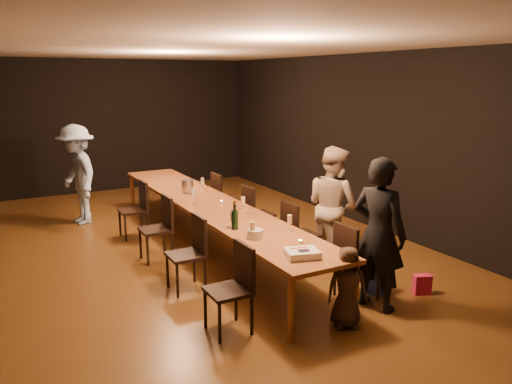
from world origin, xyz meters
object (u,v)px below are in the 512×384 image
man_blue (78,175)px  plate_stack (255,234)px  chair_right_1 (301,234)px  ice_bucket (187,186)px  chair_right_2 (259,214)px  champagne_bottle (235,215)px  chair_left_1 (186,254)px  woman_birthday (379,234)px  child (347,287)px  chair_left_0 (228,290)px  chair_left_3 (133,210)px  chair_right_0 (357,261)px  chair_left_2 (155,229)px  table (209,206)px  chair_right_3 (226,198)px  birthday_cake (302,253)px  woman_tan (333,206)px

man_blue → plate_stack: man_blue is taller
chair_right_1 → ice_bucket: bearing=-156.2°
chair_right_2 → champagne_bottle: 1.84m
chair_left_1 → woman_birthday: (1.73, -1.51, 0.41)m
child → champagne_bottle: 1.68m
chair_left_0 → plate_stack: (0.64, 0.58, 0.34)m
chair_left_3 → plate_stack: chair_left_3 is taller
chair_right_0 → champagne_bottle: champagne_bottle is taller
man_blue → champagne_bottle: 4.04m
chair_left_2 → child: 3.11m
chair_left_1 → woman_birthday: bearing=-131.1°
chair_right_0 → man_blue: bearing=-154.6°
table → chair_right_2: size_ratio=6.45×
table → chair_left_2: size_ratio=6.45×
chair_right_0 → chair_left_2: (-1.70, 2.40, 0.00)m
champagne_bottle → table: bearing=79.3°
chair_right_0 → man_blue: (-2.32, 4.87, 0.43)m
child → plate_stack: child is taller
chair_right_3 → plate_stack: size_ratio=4.96×
chair_left_3 → child: (1.15, -4.09, -0.02)m
chair_left_3 → plate_stack: size_ratio=4.96×
chair_right_1 → chair_left_0: (-1.70, -1.20, 0.00)m
chair_left_2 → child: size_ratio=1.06×
child → birthday_cake: size_ratio=2.19×
champagne_bottle → ice_bucket: champagne_bottle is taller
chair_left_1 → child: 2.05m
chair_right_1 → child: size_ratio=1.06×
woman_birthday → man_blue: size_ratio=0.98×
woman_birthday → plate_stack: 1.41m
chair_left_1 → chair_right_0: bearing=-125.2°
chair_right_0 → chair_right_1: 1.20m
table → child: 2.92m
chair_right_1 → child: 1.78m
woman_tan → plate_stack: 1.59m
champagne_bottle → chair_right_0: bearing=-42.4°
chair_left_3 → woman_birthday: size_ratio=0.53×
chair_left_0 → champagne_bottle: bearing=-30.1°
chair_right_2 → chair_right_1: bearing=-0.0°
chair_right_3 → plate_stack: (-1.06, -3.02, 0.34)m
birthday_cake → table: bearing=104.0°
woman_tan → champagne_bottle: (-1.56, -0.07, 0.09)m
chair_right_2 → chair_right_3: same height
chair_right_2 → child: 2.95m
man_blue → ice_bucket: (1.43, -1.67, -0.04)m
chair_right_1 → child: chair_right_1 is taller
woman_birthday → chair_left_0: bearing=59.8°
child → plate_stack: size_ratio=4.70×
chair_right_1 → plate_stack: bearing=-59.7°
table → chair_right_0: size_ratio=6.45×
chair_right_0 → champagne_bottle: size_ratio=2.58×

